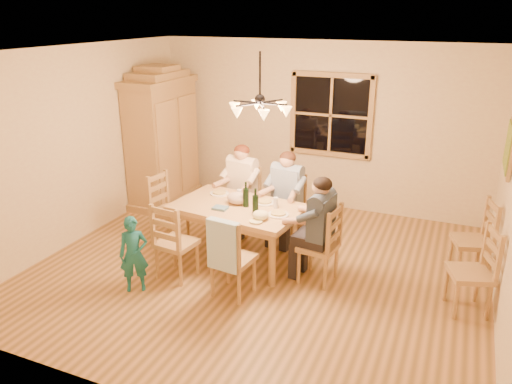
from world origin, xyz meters
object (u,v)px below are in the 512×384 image
at_px(wine_bottle_b, 255,201).
at_px(chair_spare_back, 469,253).
at_px(chair_far_right, 286,222).
at_px(chair_end_left, 170,221).
at_px(dining_table, 238,213).
at_px(chair_far_left, 242,213).
at_px(adult_plaid_man, 287,186).
at_px(adult_slate_man, 320,217).
at_px(chandelier, 260,107).
at_px(wine_bottle_a, 246,194).
at_px(adult_woman, 242,178).
at_px(chair_near_right, 233,270).
at_px(chair_end_right, 318,258).
at_px(chair_spare_front, 468,286).
at_px(armoire, 163,142).
at_px(child, 134,254).
at_px(chair_near_left, 177,254).

distance_m(wine_bottle_b, chair_spare_back, 2.73).
bearing_deg(chair_far_right, chair_end_left, 27.98).
xyz_separation_m(dining_table, chair_far_left, (-0.32, 0.81, -0.35)).
relative_size(chair_far_left, adult_plaid_man, 1.13).
relative_size(chair_far_left, adult_slate_man, 1.13).
bearing_deg(chandelier, chair_end_left, 169.49).
distance_m(chandelier, wine_bottle_a, 1.19).
bearing_deg(adult_woman, adult_slate_man, 153.43).
relative_size(chair_near_right, chair_end_left, 1.00).
relative_size(chair_far_left, chair_far_right, 1.00).
xyz_separation_m(chandelier, adult_slate_man, (0.76, 0.02, -1.24)).
bearing_deg(adult_slate_man, chair_end_right, 0.00).
xyz_separation_m(chair_near_right, adult_slate_man, (0.81, 0.68, 0.54)).
bearing_deg(chair_end_right, dining_table, 90.00).
relative_size(adult_plaid_man, chair_spare_front, 0.88).
relative_size(wine_bottle_a, chair_spare_back, 0.33).
relative_size(armoire, adult_plaid_man, 2.63).
relative_size(chair_far_right, chair_near_right, 1.00).
bearing_deg(wine_bottle_a, wine_bottle_b, -40.34).
bearing_deg(chair_spare_back, adult_woman, 71.77).
xyz_separation_m(chair_end_right, child, (-1.91, -1.05, 0.16)).
relative_size(armoire, chair_near_left, 2.32).
xyz_separation_m(chair_near_left, chair_near_right, (0.81, -0.09, 0.00)).
xyz_separation_m(chair_near_right, chair_end_left, (-1.44, 0.94, 0.00)).
relative_size(adult_woman, adult_slate_man, 1.00).
bearing_deg(chair_near_right, adult_plaid_man, 93.37).
bearing_deg(chair_near_right, chair_spare_front, 22.09).
distance_m(adult_plaid_man, adult_slate_man, 1.12).
distance_m(chair_end_left, child, 1.36).
xyz_separation_m(chair_far_left, chair_near_right, (0.63, -1.63, 0.00)).
xyz_separation_m(chair_end_left, child, (0.34, -1.31, 0.16)).
xyz_separation_m(chair_near_left, wine_bottle_b, (0.81, 0.56, 0.62)).
distance_m(dining_table, chair_near_left, 0.94).
distance_m(wine_bottle_a, wine_bottle_b, 0.27).
height_order(chair_far_right, wine_bottle_b, wine_bottle_b).
bearing_deg(adult_woman, adult_plaid_man, 180.00).
bearing_deg(adult_slate_man, chair_end_left, 90.00).
bearing_deg(chair_near_right, wine_bottle_b, 96.60).
xyz_separation_m(wine_bottle_a, child, (-0.89, -1.19, -0.46)).
relative_size(chair_near_right, adult_woman, 1.13).
relative_size(chair_far_right, wine_bottle_a, 3.00).
bearing_deg(chair_end_left, armoire, -138.31).
bearing_deg(chair_far_right, wine_bottle_b, 91.02).
relative_size(chair_near_right, chair_spare_back, 1.00).
bearing_deg(wine_bottle_a, armoire, 146.36).
height_order(chair_far_left, adult_woman, adult_woman).
height_order(adult_plaid_man, chair_spare_back, adult_plaid_man).
bearing_deg(chair_near_right, chair_far_left, 117.90).
height_order(adult_plaid_man, wine_bottle_a, adult_plaid_man).
distance_m(chair_end_right, adult_plaid_man, 1.25).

